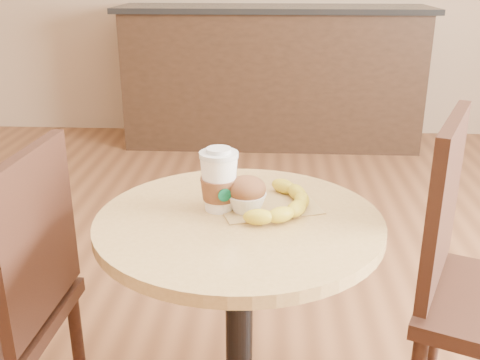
{
  "coord_description": "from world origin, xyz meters",
  "views": [
    {
      "loc": [
        0.01,
        -1.13,
        1.31
      ],
      "look_at": [
        -0.07,
        0.13,
        0.83
      ],
      "focal_mm": 42.0,
      "sensor_mm": 36.0,
      "label": 1
    }
  ],
  "objects": [
    {
      "name": "service_counter",
      "position": [
        0.0,
        3.18,
        0.52
      ],
      "size": [
        2.3,
        0.65,
        1.04
      ],
      "color": "black",
      "rests_on": "ground"
    },
    {
      "name": "kraft_bag",
      "position": [
        -0.0,
        0.17,
        0.75
      ],
      "size": [
        0.29,
        0.25,
        0.0
      ],
      "primitive_type": "cube",
      "rotation": [
        0.0,
        0.0,
        0.33
      ],
      "color": "tan",
      "rests_on": "cafe_table"
    },
    {
      "name": "banana",
      "position": [
        0.03,
        0.14,
        0.77
      ],
      "size": [
        0.26,
        0.31,
        0.04
      ],
      "primitive_type": null,
      "rotation": [
        0.0,
        0.0,
        -0.38
      ],
      "color": "gold",
      "rests_on": "kraft_bag"
    },
    {
      "name": "cafe_table",
      "position": [
        -0.07,
        0.09,
        0.53
      ],
      "size": [
        0.69,
        0.69,
        0.75
      ],
      "color": "black",
      "rests_on": "ground"
    },
    {
      "name": "coffee_cup",
      "position": [
        -0.12,
        0.13,
        0.82
      ],
      "size": [
        0.09,
        0.1,
        0.16
      ],
      "rotation": [
        0.0,
        0.0,
        0.38
      ],
      "color": "white",
      "rests_on": "cafe_table"
    },
    {
      "name": "chair_left",
      "position": [
        -0.67,
        0.05,
        0.5
      ],
      "size": [
        0.42,
        0.42,
        0.92
      ],
      "rotation": [
        0.0,
        0.0,
        -1.61
      ],
      "color": "#311A11",
      "rests_on": "ground"
    },
    {
      "name": "muffin",
      "position": [
        -0.05,
        0.13,
        0.8
      ],
      "size": [
        0.1,
        0.1,
        0.09
      ],
      "color": "white",
      "rests_on": "kraft_bag"
    }
  ]
}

